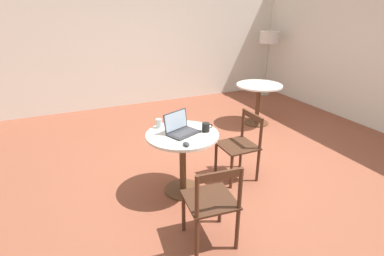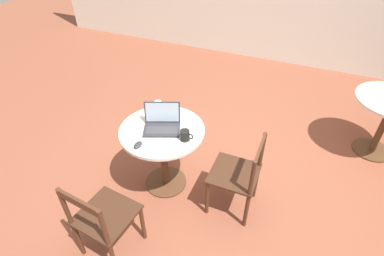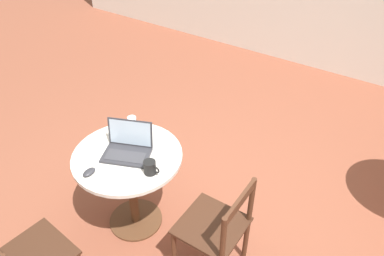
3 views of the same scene
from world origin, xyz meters
name	(u,v)px [view 1 (image 1 of 3)]	position (x,y,z in m)	size (l,w,h in m)	color
ground_plane	(214,169)	(0.00, 0.00, 0.00)	(16.00, 16.00, 0.00)	brown
wall_back	(143,40)	(0.00, 3.23, 1.35)	(9.40, 0.06, 2.70)	silver
cafe_table_near	(183,147)	(-0.57, -0.29, 0.57)	(0.80, 0.80, 0.73)	#51331E
cafe_table_mid	(259,94)	(1.48, 1.15, 0.57)	(0.80, 0.80, 0.73)	#51331E
chair_near_right	(240,146)	(0.19, -0.28, 0.43)	(0.43, 0.43, 0.83)	#472819
chair_near_front	(212,203)	(-0.66, -1.16, 0.43)	(0.47, 0.47, 0.83)	#472819
floor_lamp	(269,39)	(2.79, 2.67, 1.30)	(0.44, 0.44, 1.47)	#9E937F
laptop	(181,129)	(-0.58, -0.27, 0.78)	(0.40, 0.36, 0.23)	#2D2D33
mouse	(186,144)	(-0.65, -0.58, 0.75)	(0.06, 0.10, 0.03)	#2D2D33
mug	(206,127)	(-0.31, -0.34, 0.78)	(0.12, 0.08, 0.10)	black
drinking_glass	(159,123)	(-0.75, -0.02, 0.78)	(0.07, 0.07, 0.10)	silver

